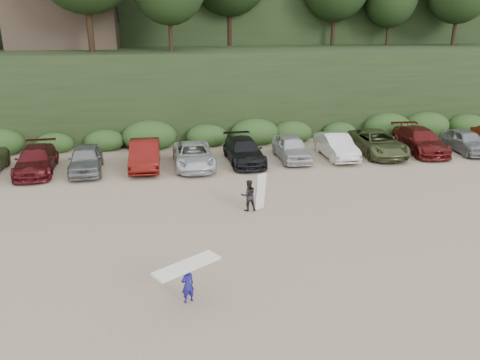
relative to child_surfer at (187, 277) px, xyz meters
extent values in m
plane|color=tan|center=(4.65, 4.23, -0.87)|extent=(120.00, 120.00, 0.00)
cube|color=black|center=(4.65, 26.23, 2.13)|extent=(80.00, 14.00, 6.00)
cube|color=black|center=(4.65, 44.23, 7.13)|extent=(90.00, 30.00, 16.00)
cube|color=#2B491E|center=(4.10, 18.73, -0.27)|extent=(46.20, 2.00, 1.20)
cube|color=brown|center=(-7.35, 28.23, 7.13)|extent=(8.00, 6.00, 4.00)
imported|color=#511217|center=(-7.44, 14.27, -0.16)|extent=(2.30, 5.01, 1.42)
imported|color=slate|center=(-4.72, 13.93, -0.12)|extent=(2.02, 4.47, 1.49)
imported|color=#5E110E|center=(-1.46, 14.17, -0.08)|extent=(1.76, 4.79, 1.57)
imported|color=silver|center=(1.32, 13.85, -0.19)|extent=(2.31, 4.90, 1.35)
imported|color=black|center=(4.35, 14.17, -0.16)|extent=(2.12, 4.93, 1.41)
imported|color=silver|center=(7.33, 14.33, -0.13)|extent=(1.79, 4.35, 1.48)
imported|color=silver|center=(10.18, 14.22, -0.13)|extent=(1.60, 4.48, 1.47)
imported|color=#4B5330|center=(13.03, 14.46, -0.12)|extent=(2.57, 5.39, 1.48)
imported|color=#5A1414|center=(15.96, 14.49, -0.11)|extent=(2.45, 5.37, 1.52)
imported|color=gray|center=(18.89, 13.98, -0.14)|extent=(1.97, 4.34, 1.44)
imported|color=navy|center=(0.00, 0.00, -0.29)|extent=(0.50, 0.43, 1.16)
cube|color=white|center=(0.00, 0.00, 0.36)|extent=(2.12, 1.63, 0.08)
imported|color=black|center=(3.18, 6.76, -0.14)|extent=(0.74, 0.60, 1.44)
cube|color=silver|center=(3.74, 6.80, -0.01)|extent=(0.54, 0.42, 1.70)
camera|label=1|loc=(-0.59, -12.35, 7.27)|focal=35.00mm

